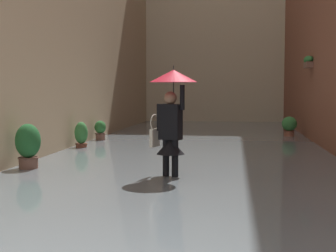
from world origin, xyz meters
TOP-DOWN VIEW (x-y plane):
  - ground_plane at (0.00, -10.83)m, footprint 60.00×60.00m
  - flood_water at (0.00, -10.83)m, footprint 7.51×27.66m
  - building_facade_far at (0.00, -22.56)m, footprint 10.31×1.80m
  - person_wading at (0.09, -6.38)m, footprint 0.86×0.85m
  - potted_plant_near_right at (3.08, -10.45)m, footprint 0.36×0.36m
  - potted_plant_mid_right at (3.00, -6.88)m, footprint 0.50×0.50m
  - potted_plant_far_right at (3.10, -12.38)m, footprint 0.35×0.35m
  - potted_plant_near_left at (-2.84, -14.43)m, footprint 0.50×0.50m

SIDE VIEW (x-z plane):
  - ground_plane at x=0.00m, z-range 0.00..0.00m
  - flood_water at x=0.00m, z-range 0.00..0.18m
  - potted_plant_far_right at x=3.10m, z-range 0.04..0.81m
  - potted_plant_near_right at x=3.08m, z-range 0.02..0.89m
  - potted_plant_near_left at x=-2.84m, z-range 0.07..0.91m
  - potted_plant_mid_right at x=3.00m, z-range 0.06..1.12m
  - person_wading at x=0.09m, z-range 0.33..2.48m
  - building_facade_far at x=0.00m, z-range 0.00..12.47m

